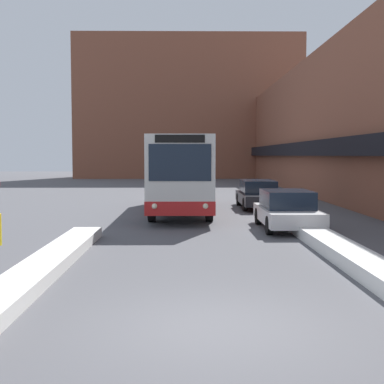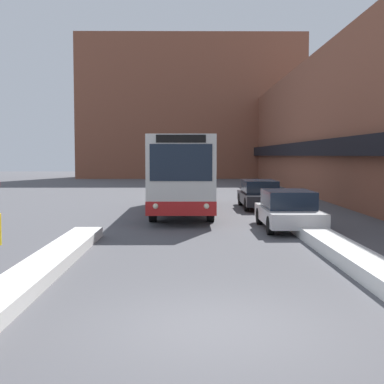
# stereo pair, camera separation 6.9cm
# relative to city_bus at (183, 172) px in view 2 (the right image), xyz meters

# --- Properties ---
(ground_plane) EXTENTS (160.00, 160.00, 0.00)m
(ground_plane) POSITION_rel_city_bus_xyz_m (0.61, -16.61, -1.84)
(ground_plane) COLOR #515156
(building_row_right) EXTENTS (5.50, 60.00, 9.03)m
(building_row_right) POSITION_rel_city_bus_xyz_m (10.59, 7.39, 2.66)
(building_row_right) COLOR brown
(building_row_right) RESTS_ON ground_plane
(building_backdrop_far) EXTENTS (26.00, 8.00, 16.28)m
(building_backdrop_far) POSITION_rel_city_bus_xyz_m (0.61, 39.19, 6.29)
(building_backdrop_far) COLOR brown
(building_backdrop_far) RESTS_ON ground_plane
(snow_bank_left) EXTENTS (0.90, 14.22, 0.30)m
(snow_bank_left) POSITION_rel_city_bus_xyz_m (-2.99, -14.39, -1.70)
(snow_bank_left) COLOR silver
(snow_bank_left) RESTS_ON ground_plane
(snow_bank_right) EXTENTS (0.90, 15.55, 0.36)m
(snow_bank_right) POSITION_rel_city_bus_xyz_m (4.21, -13.51, -1.67)
(snow_bank_right) COLOR silver
(snow_bank_right) RESTS_ON ground_plane
(city_bus) EXTENTS (2.56, 11.50, 3.39)m
(city_bus) POSITION_rel_city_bus_xyz_m (0.00, 0.00, 0.00)
(city_bus) COLOR silver
(city_bus) RESTS_ON ground_plane
(parked_car_front) EXTENTS (1.89, 4.37, 1.38)m
(parked_car_front) POSITION_rel_city_bus_xyz_m (3.81, -5.70, -1.15)
(parked_car_front) COLOR silver
(parked_car_front) RESTS_ON ground_plane
(parked_car_back) EXTENTS (1.83, 4.81, 1.39)m
(parked_car_back) POSITION_rel_city_bus_xyz_m (3.81, 1.88, -1.14)
(parked_car_back) COLOR black
(parked_car_back) RESTS_ON ground_plane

